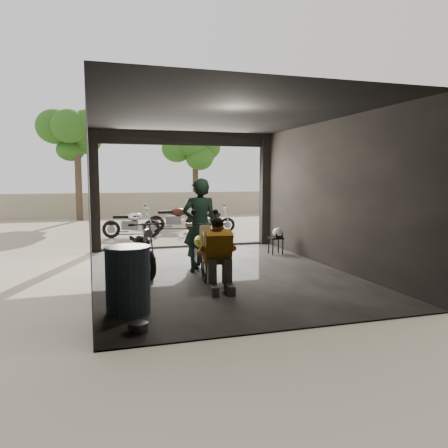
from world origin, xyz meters
TOP-DOWN VIEW (x-y plane):
  - ground at (0.00, 0.00)m, footprint 80.00×80.00m
  - garage at (0.00, 0.55)m, footprint 7.00×7.13m
  - boundary_wall at (0.00, 14.00)m, footprint 18.00×0.30m
  - tree_left at (-3.00, 12.50)m, footprint 2.20×2.20m
  - tree_right at (2.80, 14.00)m, footprint 2.20×2.20m
  - main_bike at (-0.40, -0.09)m, footprint 0.84×1.76m
  - left_bike at (-1.52, 0.48)m, footprint 0.89×1.69m
  - outside_bike_a at (-1.25, 5.93)m, footprint 1.71×0.92m
  - outside_bike_b at (0.38, 6.96)m, footprint 1.81×1.02m
  - outside_bike_c at (1.61, 6.50)m, footprint 1.57×0.85m
  - rider at (-0.35, 0.21)m, footprint 0.76×0.55m
  - mechanic at (-0.39, -1.36)m, footprint 0.72×0.92m
  - stool at (2.00, 1.69)m, footprint 0.32×0.32m
  - helmet at (2.04, 1.65)m, footprint 0.33×0.34m
  - oil_drum at (-2.00, -2.18)m, footprint 0.82×0.82m
  - sign_post at (3.06, 3.18)m, footprint 0.83×0.08m

SIDE VIEW (x-z plane):
  - ground at x=0.00m, z-range 0.00..0.00m
  - stool at x=2.00m, z-range 0.15..0.60m
  - oil_drum at x=-2.00m, z-range 0.00..0.98m
  - outside_bike_c at x=1.61m, z-range 0.00..1.01m
  - left_bike at x=-1.52m, z-range 0.00..1.09m
  - outside_bike_a at x=-1.25m, z-range 0.00..1.10m
  - main_bike at x=-0.40m, z-range 0.00..1.14m
  - outside_bike_b at x=0.38m, z-range 0.00..1.15m
  - helmet at x=2.04m, z-range 0.45..0.70m
  - boundary_wall at x=0.00m, z-range 0.00..1.20m
  - mechanic at x=-0.39m, z-range 0.00..1.23m
  - rider at x=-0.35m, z-range 0.00..1.96m
  - garage at x=0.00m, z-range -0.32..2.88m
  - sign_post at x=3.06m, z-range 0.44..2.94m
  - tree_right at x=2.80m, z-range 1.06..6.06m
  - tree_left at x=-3.00m, z-range 1.19..6.79m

